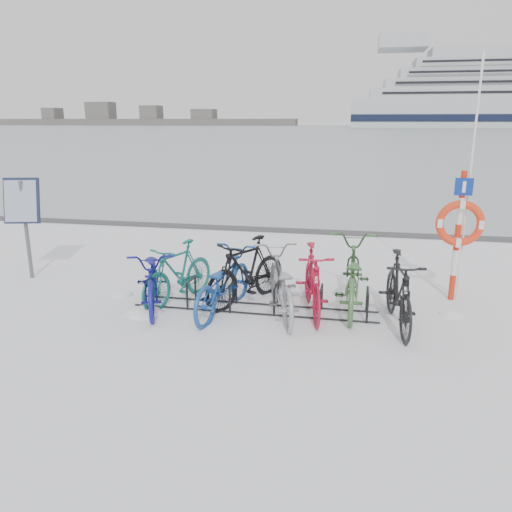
{
  "coord_description": "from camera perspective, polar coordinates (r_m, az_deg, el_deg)",
  "views": [
    {
      "loc": [
        1.52,
        -7.52,
        3.02
      ],
      "look_at": [
        -0.09,
        0.6,
        0.75
      ],
      "focal_mm": 35.0,
      "sensor_mm": 36.0,
      "label": 1
    }
  ],
  "objects": [
    {
      "name": "bike_0",
      "position": [
        8.43,
        -11.71,
        -2.18
      ],
      "size": [
        1.39,
        2.14,
        1.06
      ],
      "primitive_type": "imported",
      "rotation": [
        0.0,
        0.0,
        0.37
      ],
      "color": "navy",
      "rests_on": "ground"
    },
    {
      "name": "snow_drifts",
      "position": [
        8.44,
        -4.26,
        -5.66
      ],
      "size": [
        6.0,
        1.86,
        0.2
      ],
      "color": "white",
      "rests_on": "ground"
    },
    {
      "name": "bike_rack",
      "position": [
        8.18,
        -0.17,
        -4.96
      ],
      "size": [
        4.0,
        0.48,
        0.46
      ],
      "color": "black",
      "rests_on": "ground"
    },
    {
      "name": "bike_7",
      "position": [
        7.74,
        16.03,
        -3.71
      ],
      "size": [
        0.74,
        1.95,
        1.14
      ],
      "primitive_type": "imported",
      "rotation": [
        0.0,
        0.0,
        0.11
      ],
      "color": "black",
      "rests_on": "ground"
    },
    {
      "name": "ground",
      "position": [
        8.25,
        -0.17,
        -6.14
      ],
      "size": [
        900.0,
        900.0,
        0.0
      ],
      "primitive_type": "plane",
      "color": "white",
      "rests_on": "ground"
    },
    {
      "name": "quay_edge",
      "position": [
        13.83,
        4.66,
        2.88
      ],
      "size": [
        400.0,
        0.25,
        0.1
      ],
      "primitive_type": "cube",
      "color": "#3F3F42",
      "rests_on": "ground"
    },
    {
      "name": "bike_4",
      "position": [
        7.92,
        2.79,
        -2.94
      ],
      "size": [
        1.29,
        2.17,
        1.07
      ],
      "primitive_type": "imported",
      "rotation": [
        0.0,
        0.0,
        3.45
      ],
      "color": "gray",
      "rests_on": "ground"
    },
    {
      "name": "ice_sheet",
      "position": [
        162.56,
        11.01,
        13.98
      ],
      "size": [
        400.0,
        298.0,
        0.02
      ],
      "primitive_type": "cube",
      "color": "#A0AEB5",
      "rests_on": "ground"
    },
    {
      "name": "bike_5",
      "position": [
        7.99,
        6.49,
        -2.67
      ],
      "size": [
        0.89,
        1.94,
        1.13
      ],
      "primitive_type": "imported",
      "rotation": [
        0.0,
        0.0,
        0.2
      ],
      "color": "#B5112F",
      "rests_on": "ground"
    },
    {
      "name": "lifebuoy_station",
      "position": [
        8.94,
        22.28,
        3.45
      ],
      "size": [
        0.78,
        0.22,
        4.03
      ],
      "color": "red",
      "rests_on": "ground"
    },
    {
      "name": "shoreline",
      "position": [
        294.67,
        -14.05,
        14.83
      ],
      "size": [
        180.0,
        12.0,
        9.5
      ],
      "color": "#4C4C4C",
      "rests_on": "ground"
    },
    {
      "name": "bike_1",
      "position": [
        8.58,
        -8.9,
        -1.7
      ],
      "size": [
        1.1,
        1.83,
        1.06
      ],
      "primitive_type": "imported",
      "rotation": [
        0.0,
        0.0,
        -0.37
      ],
      "color": "#13615A",
      "rests_on": "ground"
    },
    {
      "name": "bike_6",
      "position": [
        8.33,
        10.86,
        -1.94
      ],
      "size": [
        0.78,
        2.23,
        1.17
      ],
      "primitive_type": "imported",
      "rotation": [
        0.0,
        0.0,
        3.14
      ],
      "color": "#3A6735",
      "rests_on": "ground"
    },
    {
      "name": "bike_2",
      "position": [
        8.03,
        -3.83,
        -2.82
      ],
      "size": [
        1.04,
        2.08,
        1.04
      ],
      "primitive_type": "imported",
      "rotation": [
        0.0,
        0.0,
        2.96
      ],
      "color": "navy",
      "rests_on": "ground"
    },
    {
      "name": "bike_3",
      "position": [
        8.42,
        -1.11,
        -1.54
      ],
      "size": [
        1.44,
        1.92,
        1.15
      ],
      "primitive_type": "imported",
      "rotation": [
        0.0,
        0.0,
        -0.53
      ],
      "color": "black",
      "rests_on": "ground"
    },
    {
      "name": "info_board",
      "position": [
        10.5,
        -25.12,
        5.1
      ],
      "size": [
        0.69,
        0.39,
        1.97
      ],
      "rotation": [
        0.0,
        0.0,
        0.24
      ],
      "color": "#595B5E",
      "rests_on": "ground"
    }
  ]
}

